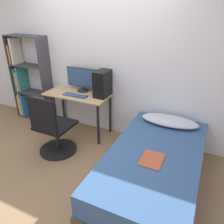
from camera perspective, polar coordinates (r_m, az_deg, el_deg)
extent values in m
plane|color=#846647|center=(3.27, -13.32, -14.54)|extent=(14.00, 14.00, 0.00)
cube|color=silver|center=(3.73, -2.53, 12.85)|extent=(8.00, 0.05, 2.50)
cube|color=tan|center=(3.80, -9.00, 4.61)|extent=(1.13, 0.55, 0.02)
cylinder|color=black|center=(4.08, -16.42, -0.33)|extent=(0.04, 0.04, 0.72)
cylinder|color=black|center=(3.53, -3.64, -3.43)|extent=(0.04, 0.04, 0.72)
cylinder|color=black|center=(4.39, -12.66, 1.98)|extent=(0.04, 0.04, 0.72)
cylinder|color=black|center=(3.88, -0.48, -0.54)|extent=(0.04, 0.04, 0.72)
cube|color=#38383D|center=(4.84, -23.58, 8.41)|extent=(0.02, 0.30, 1.63)
cube|color=#38383D|center=(4.31, -16.60, 7.56)|extent=(0.02, 0.30, 1.63)
cube|color=#38383D|center=(4.85, -18.87, -1.07)|extent=(0.75, 0.30, 0.02)
cube|color=#38383D|center=(4.64, -19.80, 4.87)|extent=(0.75, 0.30, 0.02)
cube|color=#38383D|center=(4.50, -20.81, 11.28)|extent=(0.75, 0.30, 0.02)
cube|color=#38383D|center=(4.41, -21.93, 18.02)|extent=(0.75, 0.30, 0.02)
cube|color=gold|center=(5.00, -22.20, 2.05)|extent=(0.02, 0.25, 0.43)
cube|color=beige|center=(4.97, -22.02, 2.28)|extent=(0.02, 0.25, 0.49)
cube|color=orange|center=(4.96, -21.68, 1.69)|extent=(0.02, 0.25, 0.39)
cube|color=#2870B7|center=(4.92, -21.42, 1.98)|extent=(0.04, 0.25, 0.46)
cube|color=black|center=(4.83, -23.21, 7.67)|extent=(0.02, 0.25, 0.39)
cube|color=teal|center=(4.80, -23.01, 7.96)|extent=(0.03, 0.25, 0.45)
cube|color=orange|center=(4.78, -22.62, 7.52)|extent=(0.04, 0.25, 0.38)
cube|color=teal|center=(4.74, -22.38, 8.08)|extent=(0.04, 0.25, 0.48)
cube|color=orange|center=(4.71, -24.23, 13.62)|extent=(0.04, 0.25, 0.35)
cube|color=black|center=(4.68, -23.98, 13.86)|extent=(0.02, 0.25, 0.39)
cube|color=beige|center=(4.65, -23.78, 14.41)|extent=(0.04, 0.25, 0.48)
cylinder|color=black|center=(3.66, -13.80, -9.41)|extent=(0.58, 0.58, 0.03)
cylinder|color=black|center=(3.54, -14.17, -6.50)|extent=(0.05, 0.05, 0.41)
cube|color=black|center=(3.43, -14.56, -3.33)|extent=(0.51, 0.51, 0.04)
cube|color=black|center=(3.16, -17.74, -0.91)|extent=(0.46, 0.04, 0.49)
cube|color=#4C3D2D|center=(2.95, 10.61, -16.39)|extent=(1.09, 2.05, 0.23)
cube|color=#33517F|center=(2.79, 11.04, -12.47)|extent=(1.05, 2.01, 0.28)
ellipsoid|color=#B2B7C6|center=(3.32, 14.76, -2.22)|extent=(0.83, 0.36, 0.11)
cube|color=#B24C2D|center=(2.57, 10.43, -12.09)|extent=(0.24, 0.32, 0.01)
cylinder|color=black|center=(3.90, -7.53, 5.54)|extent=(0.21, 0.21, 0.01)
cylinder|color=black|center=(3.89, -7.57, 6.11)|extent=(0.04, 0.04, 0.07)
cube|color=black|center=(3.83, -7.69, 8.86)|extent=(0.62, 0.01, 0.34)
cube|color=navy|center=(3.83, -7.76, 8.83)|extent=(0.59, 0.01, 0.32)
cube|color=#33477A|center=(3.69, -9.63, 4.30)|extent=(0.43, 0.13, 0.02)
cube|color=black|center=(3.58, -2.48, 7.41)|extent=(0.20, 0.33, 0.43)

